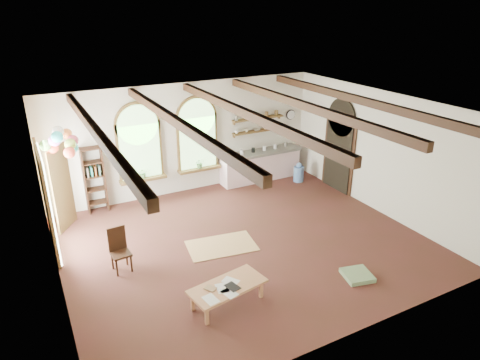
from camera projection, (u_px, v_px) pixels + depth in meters
floor at (244, 242)px, 10.05m from camera, size 8.00×8.00×0.00m
ceiling_beams at (245, 113)px, 8.86m from camera, size 6.20×6.80×0.18m
window_left at (139, 145)px, 11.62m from camera, size 1.30×0.28×2.20m
window_right at (197, 137)px, 12.35m from camera, size 1.30×0.28×2.20m
left_doorway at (47, 203)px, 9.38m from camera, size 0.10×1.90×2.50m
right_doorway at (338, 154)px, 12.56m from camera, size 0.10×1.30×2.40m
kitchen_counter at (260, 165)px, 13.47m from camera, size 2.68×0.62×0.94m
wall_shelf_lower at (258, 131)px, 13.21m from camera, size 1.70×0.24×0.04m
wall_shelf_upper at (258, 118)px, 13.06m from camera, size 1.70×0.24×0.04m
wall_clock at (291, 115)px, 13.67m from camera, size 0.32×0.04×0.32m
bookshelf at (94, 180)px, 11.26m from camera, size 0.53×0.32×1.80m
coffee_table at (227, 287)px, 7.88m from camera, size 1.52×0.89×0.41m
side_chair at (121, 258)px, 8.92m from camera, size 0.41×0.41×0.95m
floor_mat at (222, 246)px, 9.90m from camera, size 1.68×1.18×0.02m
floor_cushion at (357, 275)px, 8.76m from camera, size 0.66×0.66×0.10m
water_jug_a at (299, 173)px, 13.41m from camera, size 0.32×0.32×0.62m
water_jug_b at (286, 167)px, 13.99m from camera, size 0.30×0.30×0.58m
balloon_cluster at (62, 142)px, 9.57m from camera, size 0.85×0.94×1.16m
table_book at (208, 291)px, 7.69m from camera, size 0.25×0.27×0.02m
tablet at (232, 287)px, 7.80m from camera, size 0.25×0.32×0.01m
potted_plant_left at (143, 173)px, 11.84m from camera, size 0.27×0.23×0.30m
potted_plant_right at (200, 163)px, 12.57m from camera, size 0.27×0.23×0.30m
shelf_cup_a at (236, 132)px, 12.86m from camera, size 0.12×0.10×0.10m
shelf_cup_b at (247, 130)px, 13.01m from camera, size 0.10×0.10×0.09m
shelf_bowl_a at (257, 130)px, 13.17m from camera, size 0.22×0.22×0.05m
shelf_bowl_b at (266, 128)px, 13.32m from camera, size 0.20×0.20×0.06m
shelf_vase at (276, 125)px, 13.45m from camera, size 0.18×0.18×0.19m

